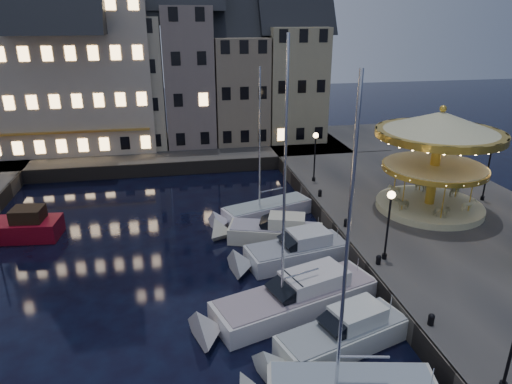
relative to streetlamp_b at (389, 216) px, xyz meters
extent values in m
plane|color=black|center=(-7.20, -1.00, -4.02)|extent=(160.00, 160.00, 0.00)
cube|color=#474442|center=(6.80, 5.00, -3.37)|extent=(16.00, 56.00, 1.30)
cube|color=#474442|center=(-15.20, 27.00, -3.37)|extent=(44.00, 12.00, 1.30)
cube|color=#47423A|center=(-1.20, 5.00, -3.37)|extent=(0.15, 44.00, 1.30)
cube|color=#47423A|center=(-13.20, 21.00, -3.37)|extent=(48.00, 0.15, 1.30)
cylinder|color=black|center=(0.00, -10.00, -0.82)|extent=(0.12, 0.12, 3.80)
cylinder|color=black|center=(0.00, 0.00, -2.57)|extent=(0.28, 0.28, 0.30)
cylinder|color=black|center=(0.00, 0.00, -0.82)|extent=(0.12, 0.12, 3.80)
sphere|color=#FFD18C|center=(0.00, 0.00, 1.23)|extent=(0.44, 0.44, 0.44)
cylinder|color=black|center=(0.00, 13.50, -2.57)|extent=(0.28, 0.28, 0.30)
cylinder|color=black|center=(0.00, 13.50, -0.82)|extent=(0.12, 0.12, 3.80)
sphere|color=#FFD18C|center=(0.00, 13.50, 1.23)|extent=(0.44, 0.44, 0.44)
cylinder|color=black|center=(11.30, 7.00, -2.57)|extent=(0.28, 0.28, 0.30)
cylinder|color=black|center=(11.30, 7.00, -0.82)|extent=(0.12, 0.12, 3.80)
sphere|color=#FFD18C|center=(11.30, 7.00, 1.23)|extent=(0.44, 0.44, 0.44)
cylinder|color=black|center=(-0.60, -6.00, -2.52)|extent=(0.28, 0.28, 0.40)
sphere|color=black|center=(-0.60, -6.00, -2.30)|extent=(0.30, 0.30, 0.30)
cylinder|color=black|center=(-0.60, -0.50, -2.52)|extent=(0.28, 0.28, 0.40)
sphere|color=black|center=(-0.60, -0.50, -2.30)|extent=(0.30, 0.30, 0.30)
cylinder|color=black|center=(-0.60, 4.50, -2.52)|extent=(0.28, 0.28, 0.40)
sphere|color=black|center=(-0.60, 4.50, -2.30)|extent=(0.30, 0.30, 0.30)
cylinder|color=black|center=(-0.60, 10.00, -2.52)|extent=(0.28, 0.28, 0.40)
sphere|color=black|center=(-0.60, 10.00, -2.30)|extent=(0.30, 0.30, 0.30)
cube|color=gray|center=(-26.70, 29.00, 2.78)|extent=(5.00, 8.00, 11.00)
cube|color=#7D6C60|center=(-21.25, 29.00, 3.28)|extent=(5.60, 8.00, 12.00)
cube|color=#B1A68B|center=(-15.20, 29.00, 3.78)|extent=(6.20, 8.00, 13.00)
cube|color=gray|center=(-9.45, 29.00, 4.28)|extent=(5.00, 8.00, 14.00)
cube|color=gray|center=(-4.00, 29.00, 2.78)|extent=(5.60, 8.00, 11.00)
cube|color=tan|center=(2.05, 29.00, 3.28)|extent=(6.20, 8.00, 12.00)
cube|color=#BFB19D|center=(-21.20, 29.00, 4.78)|extent=(16.00, 9.00, 15.00)
cylinder|color=silver|center=(-5.99, -8.48, 2.87)|extent=(0.14, 0.14, 11.57)
cube|color=silver|center=(-4.45, -5.26, -3.57)|extent=(6.67, 3.96, 1.30)
cube|color=gray|center=(-4.45, -5.26, -2.90)|extent=(6.31, 3.70, 0.10)
cube|color=silver|center=(-3.73, -5.02, -2.47)|extent=(2.77, 2.25, 0.80)
cube|color=black|center=(-4.93, -5.41, -2.57)|extent=(1.50, 1.74, 0.90)
cube|color=silver|center=(-5.76, -2.01, -3.57)|extent=(9.26, 5.20, 1.30)
cube|color=gray|center=(-5.76, -2.01, -2.90)|extent=(8.78, 4.86, 0.10)
cube|color=silver|center=(-4.75, -1.68, -2.47)|extent=(3.81, 2.90, 0.80)
cube|color=black|center=(-6.44, -2.22, -2.57)|extent=(1.93, 2.19, 1.06)
cylinder|color=silver|center=(-6.61, -2.28, 3.06)|extent=(0.14, 0.14, 11.96)
cube|color=silver|center=(-4.36, 2.88, -3.57)|extent=(6.68, 3.59, 1.30)
cube|color=gray|center=(-4.36, 2.88, -2.90)|extent=(6.33, 3.34, 0.10)
cube|color=silver|center=(-3.61, 3.03, -2.47)|extent=(2.71, 2.25, 0.80)
cube|color=black|center=(-4.85, 2.78, -2.57)|extent=(1.40, 1.88, 0.90)
cube|color=beige|center=(-5.10, 5.73, -3.57)|extent=(6.62, 3.96, 1.30)
cube|color=#928C9C|center=(-5.10, 5.73, -2.90)|extent=(6.27, 3.70, 0.10)
cube|color=beige|center=(-4.38, 5.50, -2.47)|extent=(2.76, 2.24, 0.80)
cube|color=black|center=(-5.57, 5.89, -2.57)|extent=(1.49, 1.73, 0.90)
cube|color=silver|center=(-4.81, 9.74, -3.57)|extent=(7.14, 4.14, 1.30)
cube|color=#8A989C|center=(-4.81, 9.74, -2.90)|extent=(6.76, 3.88, 0.10)
cylinder|color=silver|center=(-5.46, 9.52, 1.70)|extent=(0.14, 0.14, 9.23)
cube|color=maroon|center=(-23.06, 9.58, -3.47)|extent=(7.06, 3.04, 1.50)
cube|color=black|center=(-21.56, 9.43, -2.27)|extent=(2.16, 1.84, 0.91)
cylinder|color=beige|center=(6.36, 6.18, -2.48)|extent=(7.47, 7.47, 0.47)
cylinder|color=gold|center=(6.36, 6.18, 0.64)|extent=(0.65, 0.65, 5.79)
cylinder|color=beige|center=(6.36, 6.18, 0.55)|extent=(6.91, 6.91, 0.17)
cylinder|color=gold|center=(6.36, 6.18, 0.38)|extent=(7.17, 7.17, 0.33)
cone|color=beige|center=(6.36, 6.18, 3.63)|extent=(8.59, 8.59, 1.49)
cylinder|color=gold|center=(6.36, 6.18, 2.84)|extent=(8.59, 8.59, 0.47)
sphere|color=gold|center=(6.36, 6.18, 4.56)|extent=(0.47, 0.47, 0.47)
imported|color=beige|center=(8.86, 6.95, -1.78)|extent=(1.56, 1.13, 0.93)
camera|label=1|loc=(-11.55, -21.33, 10.35)|focal=32.00mm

